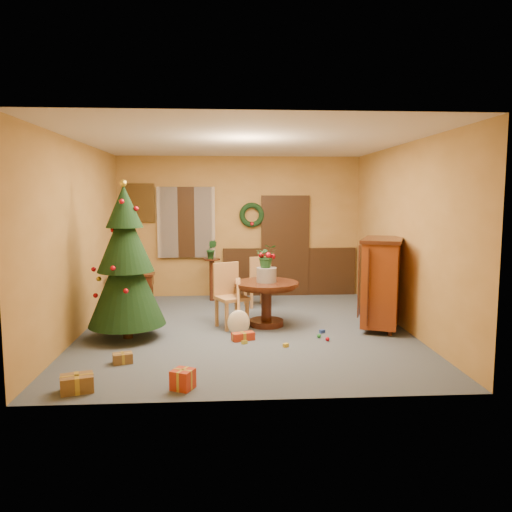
{
  "coord_description": "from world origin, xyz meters",
  "views": [
    {
      "loc": [
        -0.32,
        -7.64,
        2.07
      ],
      "look_at": [
        0.19,
        0.4,
        1.11
      ],
      "focal_mm": 35.0,
      "sensor_mm": 36.0,
      "label": 1
    }
  ],
  "objects": [
    {
      "name": "centerpiece_plant",
      "position": [
        0.35,
        0.22,
        1.13
      ],
      "size": [
        0.34,
        0.29,
        0.37
      ],
      "primitive_type": "imported",
      "color": "#1E4C23",
      "rests_on": "urn"
    },
    {
      "name": "toy_e",
      "position": [
        -0.05,
        -0.78,
        0.03
      ],
      "size": [
        0.09,
        0.09,
        0.05
      ],
      "primitive_type": "cube",
      "rotation": [
        0.0,
        0.0,
        0.69
      ],
      "color": "gold",
      "rests_on": "floor"
    },
    {
      "name": "dining_table",
      "position": [
        0.35,
        0.22,
        0.5
      ],
      "size": [
        1.04,
        1.04,
        0.71
      ],
      "color": "black",
      "rests_on": "floor"
    },
    {
      "name": "gift_c",
      "position": [
        -1.6,
        -1.5,
        0.06
      ],
      "size": [
        0.27,
        0.23,
        0.13
      ],
      "color": "brown",
      "rests_on": "floor"
    },
    {
      "name": "gift_a",
      "position": [
        -1.91,
        -2.4,
        0.09
      ],
      "size": [
        0.39,
        0.33,
        0.18
      ],
      "color": "brown",
      "rests_on": "floor"
    },
    {
      "name": "toy_b",
      "position": [
        1.06,
        -0.54,
        0.03
      ],
      "size": [
        0.06,
        0.06,
        0.06
      ],
      "primitive_type": "sphere",
      "color": "#227F32",
      "rests_on": "floor"
    },
    {
      "name": "urn",
      "position": [
        0.35,
        0.22,
        0.83
      ],
      "size": [
        0.32,
        0.32,
        0.23
      ],
      "primitive_type": "cylinder",
      "color": "slate",
      "rests_on": "dining_table"
    },
    {
      "name": "plant_stand",
      "position": [
        -0.57,
        2.25,
        0.53
      ],
      "size": [
        0.33,
        0.33,
        0.85
      ],
      "color": "black",
      "rests_on": "floor"
    },
    {
      "name": "stand_plant",
      "position": [
        -0.57,
        2.25,
        1.04
      ],
      "size": [
        0.24,
        0.21,
        0.37
      ],
      "primitive_type": "imported",
      "rotation": [
        0.0,
        0.0,
        -0.25
      ],
      "color": "#19471E",
      "rests_on": "plant_stand"
    },
    {
      "name": "sideboard",
      "position": [
        2.15,
        -0.04,
        0.77
      ],
      "size": [
        0.97,
        1.26,
        1.43
      ],
      "color": "#5B220A",
      "rests_on": "floor"
    },
    {
      "name": "gift_b",
      "position": [
        -0.78,
        -2.4,
        0.11
      ],
      "size": [
        0.29,
        0.29,
        0.22
      ],
      "color": "#AA3016",
      "rests_on": "floor"
    },
    {
      "name": "gift_d",
      "position": [
        -0.06,
        -0.6,
        0.06
      ],
      "size": [
        0.35,
        0.24,
        0.12
      ],
      "color": "#AA3016",
      "rests_on": "floor"
    },
    {
      "name": "toy_c",
      "position": [
        0.52,
        -0.96,
        0.03
      ],
      "size": [
        0.09,
        0.09,
        0.05
      ],
      "primitive_type": "cube",
      "rotation": [
        0.0,
        0.0,
        0.79
      ],
      "color": "gold",
      "rests_on": "floor"
    },
    {
      "name": "toy_a",
      "position": [
        1.16,
        -0.29,
        0.03
      ],
      "size": [
        0.09,
        0.08,
        0.05
      ],
      "primitive_type": "cube",
      "rotation": [
        0.0,
        0.0,
        0.54
      ],
      "color": "#223E93",
      "rests_on": "floor"
    },
    {
      "name": "christmas_tree",
      "position": [
        -1.75,
        -0.36,
        1.1
      ],
      "size": [
        1.12,
        1.12,
        2.32
      ],
      "color": "#382111",
      "rests_on": "floor"
    },
    {
      "name": "writing_desk",
      "position": [
        -2.0,
        1.5,
        0.51
      ],
      "size": [
        0.77,
        0.4,
        0.68
      ],
      "color": "black",
      "rests_on": "floor"
    },
    {
      "name": "toy_d",
      "position": [
        1.15,
        -0.72,
        0.03
      ],
      "size": [
        0.06,
        0.06,
        0.06
      ],
      "primitive_type": "sphere",
      "color": "#B60C19",
      "rests_on": "floor"
    },
    {
      "name": "room_envelope",
      "position": [
        0.21,
        2.7,
        1.12
      ],
      "size": [
        5.5,
        5.5,
        5.5
      ],
      "color": "#3C4557",
      "rests_on": "ground"
    },
    {
      "name": "chair_near",
      "position": [
        -0.25,
        0.21,
        0.55
      ],
      "size": [
        0.59,
        0.59,
        1.02
      ],
      "color": "#AA6F44",
      "rests_on": "floor"
    },
    {
      "name": "guitar",
      "position": [
        -0.11,
        -0.21,
        0.4
      ],
      "size": [
        0.41,
        0.56,
        0.79
      ],
      "primitive_type": null,
      "rotation": [
        -0.49,
        0.0,
        -0.13
      ],
      "color": "white",
      "rests_on": "floor"
    },
    {
      "name": "chair_far",
      "position": [
        0.31,
        1.62,
        0.52
      ],
      "size": [
        0.53,
        0.53,
        0.97
      ],
      "color": "#AA6F44",
      "rests_on": "floor"
    }
  ]
}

